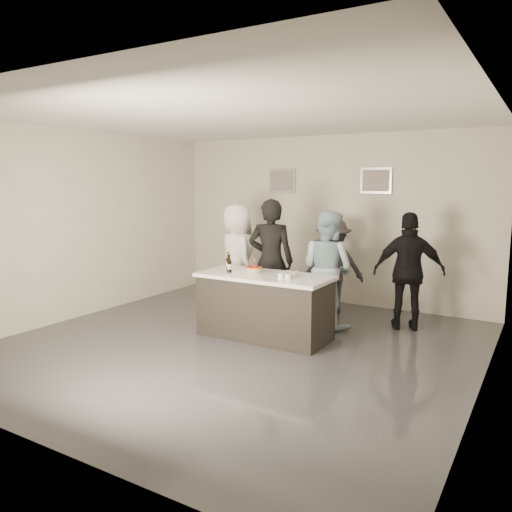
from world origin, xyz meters
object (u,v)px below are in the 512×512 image
person_main_black (271,261)px  cake (254,271)px  person_main_blue (327,268)px  person_guest_left (237,258)px  person_guest_right (409,271)px  person_guest_back (333,266)px  bar_counter (265,306)px  beer_bottle_a (228,261)px  beer_bottle_b (229,263)px

person_main_black → cake: bearing=82.2°
person_main_blue → person_guest_left: (-1.63, 0.01, 0.03)m
person_guest_left → person_guest_right: (2.74, 0.43, -0.04)m
person_main_black → person_guest_back: person_main_black is taller
person_main_black → person_guest_left: person_main_black is taller
bar_counter → person_guest_back: size_ratio=1.18×
person_main_blue → person_guest_back: person_main_blue is taller
person_main_black → person_guest_back: 1.26m
cake → person_guest_right: bearing=38.1°
person_guest_left → beer_bottle_a: bearing=150.8°
cake → person_main_black: size_ratio=0.12×
person_main_black → person_guest_right: (1.93, 0.71, -0.09)m
beer_bottle_a → person_guest_right: bearing=30.6°
beer_bottle_a → person_main_black: bearing=61.2°
person_guest_back → beer_bottle_b: bearing=40.3°
person_main_black → person_guest_back: bearing=-135.6°
bar_counter → person_guest_right: (1.63, 1.42, 0.42)m
beer_bottle_b → person_guest_left: bearing=118.1°
beer_bottle_a → person_guest_left: bearing=115.9°
person_guest_right → person_guest_back: 1.41m
person_guest_right → cake: bearing=17.7°
cake → beer_bottle_b: size_ratio=0.89×
beer_bottle_a → person_main_blue: (1.18, 0.92, -0.15)m
cake → beer_bottle_a: size_ratio=0.89×
cake → person_guest_back: (0.46, 1.81, -0.15)m
person_main_blue → cake: bearing=70.7°
person_main_blue → person_guest_left: 1.63m
bar_counter → beer_bottle_b: 0.78m
cake → beer_bottle_b: (-0.33, -0.12, 0.09)m
person_guest_right → beer_bottle_a: bearing=10.1°
cake → person_guest_right: 2.30m
beer_bottle_b → person_guest_right: (2.14, 1.54, -0.16)m
person_guest_back → person_guest_right: bearing=136.3°
bar_counter → beer_bottle_b: (-0.51, -0.12, 0.58)m
person_main_black → person_guest_right: person_main_black is taller
bar_counter → person_main_blue: person_main_blue is taller
person_main_black → person_guest_right: 2.06m
cake → beer_bottle_a: (-0.48, 0.07, 0.09)m
person_main_blue → person_guest_back: size_ratio=1.12×
beer_bottle_b → person_main_black: person_main_black is taller
person_main_blue → person_guest_right: bearing=-142.4°
bar_counter → beer_bottle_a: bearing=173.9°
person_main_black → person_guest_right: size_ratio=1.10×
person_main_black → person_guest_left: size_ratio=1.06×
beer_bottle_a → cake: bearing=-7.9°
beer_bottle_a → person_guest_left: (-0.45, 0.92, -0.12)m
beer_bottle_b → person_guest_left: (-0.59, 1.11, -0.12)m
beer_bottle_a → person_main_black: person_main_black is taller
cake → beer_bottle_b: 0.37m
beer_bottle_a → person_guest_back: (0.94, 1.75, -0.24)m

